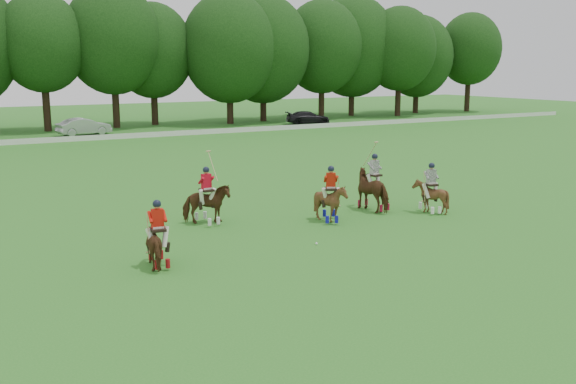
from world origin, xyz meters
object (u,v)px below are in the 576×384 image
polo_red_a (158,243)px  polo_stripe_a (374,189)px  polo_stripe_b (430,195)px  car_mid (84,127)px  polo_red_c (331,202)px  polo_ball (317,244)px  polo_red_b (207,204)px  car_right (308,117)px

polo_red_a → polo_stripe_a: bearing=16.5°
polo_stripe_a → polo_stripe_b: polo_stripe_a is taller
car_mid → polo_red_c: (1.43, -38.29, 0.03)m
polo_stripe_a → polo_stripe_b: (1.77, -1.61, -0.15)m
polo_ball → polo_red_c: bearing=48.9°
polo_red_c → polo_ball: bearing=-131.1°
polo_red_b → polo_stripe_a: size_ratio=0.94×
car_mid → car_right: car_mid is taller
car_mid → polo_ball: 40.93m
polo_red_b → polo_stripe_b: 9.43m
polo_red_c → polo_stripe_a: 2.91m
car_right → polo_red_a: size_ratio=2.23×
car_right → polo_stripe_a: (-19.35, -37.44, 0.22)m
polo_ball → polo_red_b: bearing=114.7°
car_right → polo_red_b: polo_red_b is taller
polo_red_a → polo_stripe_a: size_ratio=0.70×
polo_stripe_b → polo_red_a: bearing=-172.9°
car_mid → polo_ball: car_mid is taller
car_right → polo_red_c: polo_red_c is taller
polo_red_c → polo_stripe_b: size_ratio=1.05×
polo_red_b → polo_ball: (2.16, -4.70, -0.77)m
polo_red_b → polo_red_a: bearing=-128.0°
car_right → polo_stripe_b: size_ratio=2.20×
polo_red_a → polo_red_b: (3.41, 4.37, 0.07)m
polo_red_b → car_right: bearing=53.7°
car_mid → polo_stripe_b: size_ratio=2.20×
polo_stripe_b → polo_ball: polo_stripe_b is taller
polo_red_a → polo_stripe_b: size_ratio=0.99×
car_right → polo_red_a: bearing=159.0°
polo_red_a → polo_red_b: bearing=52.0°
car_mid → polo_red_b: polo_red_b is taller
car_mid → car_right: bearing=-100.2°
car_mid → polo_red_b: bearing=165.0°
polo_red_b → polo_stripe_b: polo_red_b is taller
polo_red_c → polo_ball: polo_red_c is taller
car_right → polo_red_b: bearing=159.2°
polo_stripe_b → polo_red_b: bearing=162.5°
car_right → polo_red_c: (-22.14, -38.29, 0.12)m
car_right → polo_red_c: bearing=165.5°
car_mid → polo_red_c: polo_red_c is taller
polo_red_b → polo_stripe_a: bearing=-9.6°
polo_red_c → polo_red_a: bearing=-163.7°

